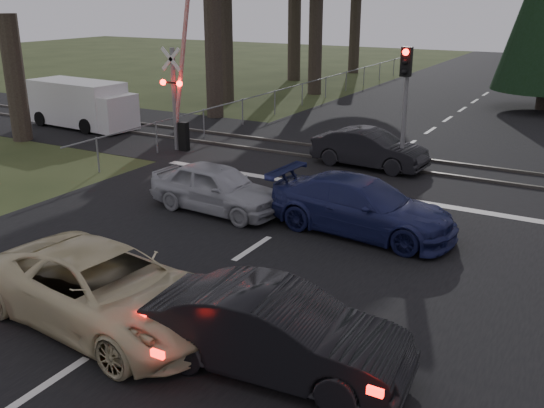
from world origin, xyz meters
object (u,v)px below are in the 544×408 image
Objects in this scene: cream_coupe at (105,289)px; blue_sedan at (362,206)px; silver_car at (217,188)px; white_van at (84,105)px; dark_car_far at (369,149)px; crossing_signal at (179,96)px; dark_hatchback at (276,333)px; traffic_signal_center at (405,89)px.

cream_coupe is 1.05× the size of blue_sedan.
silver_car is 0.82× the size of blue_sedan.
white_van is (-13.14, 12.28, 0.34)m from cream_coupe.
silver_car is 6.57m from dark_car_far.
dark_car_far is (1.99, 6.26, -0.01)m from silver_car.
crossing_signal is 7.32m from dark_car_far.
white_van is (-6.36, 1.30, -1.03)m from crossing_signal.
blue_sedan is (-1.05, 6.19, -0.00)m from dark_hatchback.
cream_coupe is at bearing -39.16° from white_van.
white_van reaches higher than silver_car.
crossing_signal is at bearing 103.81° from dark_car_far.
crossing_signal reaches higher than traffic_signal_center.
dark_hatchback and blue_sedan have the same top height.
dark_car_far is (-1.20, 0.36, -2.16)m from traffic_signal_center.
cream_coupe reaches higher than blue_sedan.
blue_sedan is (4.00, 0.44, 0.03)m from silver_car.
crossing_signal is 6.57m from white_van.
cream_coupe is 17.99m from white_van.
traffic_signal_center is 2.50m from dark_car_far.
silver_car is at bearing -44.61° from crossing_signal.
traffic_signal_center is at bearing -102.82° from dark_car_far.
white_van is at bearing 178.40° from traffic_signal_center.
dark_hatchback is at bearing -80.53° from cream_coupe.
cream_coupe is at bearing 88.30° from dark_hatchback.
cream_coupe is at bearing 164.16° from blue_sedan.
blue_sedan is at bearing -79.98° from silver_car.
blue_sedan is at bearing -81.60° from traffic_signal_center.
dark_car_far is at bearing 163.39° from traffic_signal_center.
crossing_signal is 7.27m from silver_car.
dark_hatchback is at bearing -161.95° from dark_car_far.
traffic_signal_center is 7.05m from silver_car.
silver_car is (-3.19, -5.90, -2.15)m from traffic_signal_center.
traffic_signal_center is at bearing -1.34° from cream_coupe.
cream_coupe is 6.81m from blue_sedan.
traffic_signal_center reaches higher than silver_car.
blue_sedan reaches higher than silver_car.
blue_sedan is 0.89× the size of white_van.
dark_car_far is at bearing 3.68° from white_van.
cream_coupe is 3.35m from dark_hatchback.
crossing_signal reaches higher than blue_sedan.
crossing_signal is 1.48× the size of blue_sedan.
dark_hatchback is 0.88× the size of blue_sedan.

